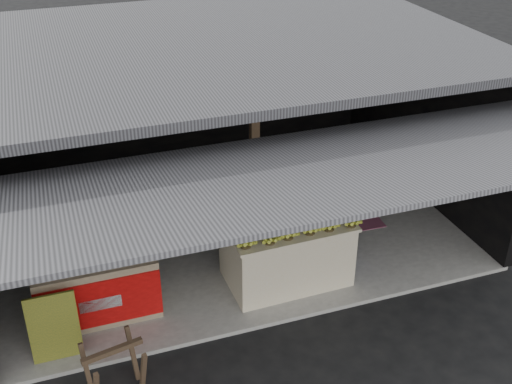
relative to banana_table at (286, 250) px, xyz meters
name	(u,v)px	position (x,y,z in m)	size (l,w,h in m)	color
ground	(281,324)	(-0.38, -0.81, -0.53)	(80.00, 80.00, 0.00)	black
concrete_slab	(225,224)	(-0.38, 1.69, -0.50)	(7.00, 5.00, 0.06)	gray
shophouse	(215,95)	(-0.38, 2.01, 1.57)	(7.40, 7.29, 3.02)	black
banana_table	(286,250)	(0.00, 0.00, 0.00)	(1.71, 1.08, 0.93)	silver
banana_pile	(287,216)	(0.00, 0.00, 0.56)	(1.56, 0.94, 0.18)	yellow
white_crate	(262,207)	(0.04, 1.08, 0.08)	(1.02, 0.72, 1.09)	white
neighbor_stall	(96,284)	(-2.54, 0.10, 0.00)	(1.51, 0.69, 1.56)	#998466
green_signboard	(54,327)	(-3.11, -0.51, -0.03)	(0.58, 0.04, 0.87)	black
sawhorse	(114,366)	(-2.53, -1.27, -0.12)	(0.69, 0.68, 0.65)	#503A28
water_barrel	(333,248)	(0.77, 0.10, -0.20)	(0.36, 0.36, 0.54)	#0C148C
plastic_chair	(363,167)	(2.06, 1.71, 0.09)	(0.54, 0.54, 0.94)	#0C0935
magenta_rug	(331,218)	(1.27, 1.24, -0.46)	(1.50, 1.00, 0.01)	maroon
picture_frames	(173,65)	(-0.55, 4.09, 1.40)	(1.62, 0.04, 0.46)	black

